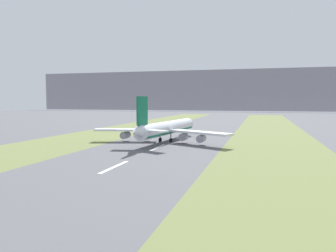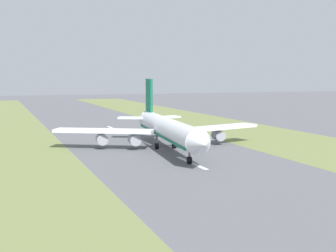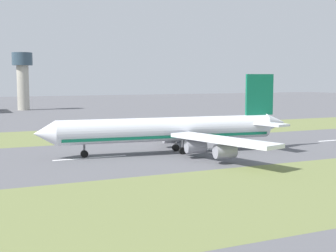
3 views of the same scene
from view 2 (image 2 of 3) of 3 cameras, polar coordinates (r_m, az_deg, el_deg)
The scene contains 6 objects.
ground_plane at distance 136.40m, azimuth -1.05°, elevation -2.80°, with size 800.00×800.00×0.00m, color #56565B.
grass_median_west at distance 157.01m, azimuth 14.64°, elevation -1.82°, with size 40.00×600.00×0.01m, color olive.
centreline_dash_near at distance 190.17m, azimuth -6.71°, elevation -0.30°, with size 1.20×18.00×0.01m, color silver.
centreline_dash_mid at distance 151.91m, azimuth -3.12°, elevation -1.89°, with size 1.20×18.00×0.01m, color silver.
centreline_dash_far at distance 114.83m, azimuth 2.86°, elevation -4.50°, with size 1.20×18.00×0.01m, color silver.
airplane_main_jet at distance 134.64m, azimuth -0.20°, elevation -0.33°, with size 63.74×67.20×20.20m.
Camera 2 is at (44.71, 127.11, 21.16)m, focal length 50.00 mm.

